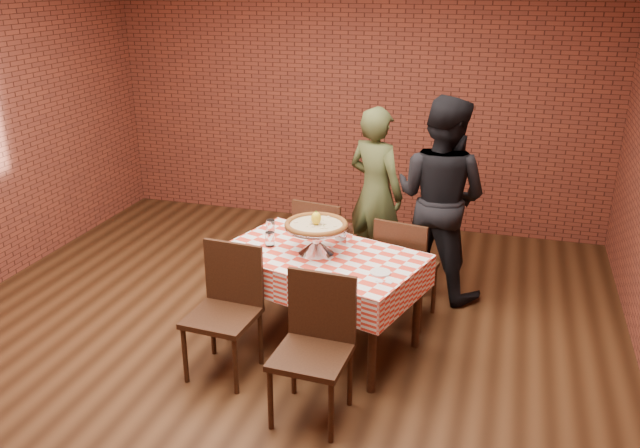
{
  "coord_description": "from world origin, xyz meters",
  "views": [
    {
      "loc": [
        1.68,
        -4.04,
        2.72
      ],
      "look_at": [
        0.37,
        0.38,
        0.95
      ],
      "focal_mm": 37.13,
      "sensor_mm": 36.0,
      "label": 1
    }
  ],
  "objects_px": {
    "chair_near_right": "(311,354)",
    "water_glass_left": "(270,239)",
    "condiment_caddy": "(344,233)",
    "pizza": "(316,225)",
    "diner_olive": "(375,193)",
    "diner_black": "(440,198)",
    "chair_far_left": "(326,246)",
    "water_glass_right": "(271,227)",
    "pizza_stand": "(316,239)",
    "table": "(321,299)",
    "chair_near_left": "(222,315)",
    "chair_far_right": "(407,268)"
  },
  "relations": [
    {
      "from": "pizza_stand",
      "to": "water_glass_left",
      "type": "distance_m",
      "value": 0.38
    },
    {
      "from": "condiment_caddy",
      "to": "water_glass_right",
      "type": "bearing_deg",
      "value": -161.0
    },
    {
      "from": "chair_near_left",
      "to": "condiment_caddy",
      "type": "bearing_deg",
      "value": 56.79
    },
    {
      "from": "chair_far_left",
      "to": "diner_olive",
      "type": "height_order",
      "value": "diner_olive"
    },
    {
      "from": "water_glass_left",
      "to": "chair_far_left",
      "type": "xyz_separation_m",
      "value": [
        0.22,
        0.79,
        -0.35
      ]
    },
    {
      "from": "water_glass_right",
      "to": "chair_far_left",
      "type": "relative_size",
      "value": 0.12
    },
    {
      "from": "pizza",
      "to": "water_glass_left",
      "type": "xyz_separation_m",
      "value": [
        -0.38,
        0.02,
        -0.16
      ]
    },
    {
      "from": "water_glass_right",
      "to": "diner_black",
      "type": "relative_size",
      "value": 0.06
    },
    {
      "from": "pizza",
      "to": "water_glass_left",
      "type": "relative_size",
      "value": 4.21
    },
    {
      "from": "chair_near_left",
      "to": "diner_olive",
      "type": "relative_size",
      "value": 0.58
    },
    {
      "from": "table",
      "to": "condiment_caddy",
      "type": "height_order",
      "value": "condiment_caddy"
    },
    {
      "from": "table",
      "to": "pizza_stand",
      "type": "relative_size",
      "value": 3.02
    },
    {
      "from": "condiment_caddy",
      "to": "pizza_stand",
      "type": "bearing_deg",
      "value": -98.74
    },
    {
      "from": "water_glass_right",
      "to": "diner_black",
      "type": "xyz_separation_m",
      "value": [
        1.24,
        0.88,
        0.07
      ]
    },
    {
      "from": "condiment_caddy",
      "to": "diner_black",
      "type": "bearing_deg",
      "value": 74.68
    },
    {
      "from": "water_glass_right",
      "to": "condiment_caddy",
      "type": "bearing_deg",
      "value": -0.95
    },
    {
      "from": "water_glass_right",
      "to": "diner_black",
      "type": "height_order",
      "value": "diner_black"
    },
    {
      "from": "condiment_caddy",
      "to": "chair_near_right",
      "type": "relative_size",
      "value": 0.16
    },
    {
      "from": "pizza_stand",
      "to": "chair_far_left",
      "type": "height_order",
      "value": "pizza_stand"
    },
    {
      "from": "chair_near_right",
      "to": "condiment_caddy",
      "type": "bearing_deg",
      "value": 97.37
    },
    {
      "from": "pizza",
      "to": "water_glass_right",
      "type": "xyz_separation_m",
      "value": [
        -0.46,
        0.27,
        -0.16
      ]
    },
    {
      "from": "pizza_stand",
      "to": "chair_near_left",
      "type": "relative_size",
      "value": 0.51
    },
    {
      "from": "chair_near_right",
      "to": "chair_far_right",
      "type": "bearing_deg",
      "value": 79.04
    },
    {
      "from": "pizza_stand",
      "to": "water_glass_right",
      "type": "xyz_separation_m",
      "value": [
        -0.46,
        0.27,
        -0.05
      ]
    },
    {
      "from": "pizza_stand",
      "to": "chair_near_right",
      "type": "relative_size",
      "value": 0.51
    },
    {
      "from": "pizza_stand",
      "to": "condiment_caddy",
      "type": "height_order",
      "value": "pizza_stand"
    },
    {
      "from": "table",
      "to": "water_glass_right",
      "type": "distance_m",
      "value": 0.72
    },
    {
      "from": "water_glass_left",
      "to": "diner_black",
      "type": "bearing_deg",
      "value": 44.52
    },
    {
      "from": "water_glass_left",
      "to": "water_glass_right",
      "type": "bearing_deg",
      "value": 109.29
    },
    {
      "from": "table",
      "to": "diner_black",
      "type": "relative_size",
      "value": 0.81
    },
    {
      "from": "diner_olive",
      "to": "diner_black",
      "type": "bearing_deg",
      "value": -174.37
    },
    {
      "from": "pizza_stand",
      "to": "water_glass_right",
      "type": "height_order",
      "value": "pizza_stand"
    },
    {
      "from": "water_glass_left",
      "to": "condiment_caddy",
      "type": "height_order",
      "value": "condiment_caddy"
    },
    {
      "from": "chair_near_right",
      "to": "diner_black",
      "type": "relative_size",
      "value": 0.53
    },
    {
      "from": "pizza_stand",
      "to": "condiment_caddy",
      "type": "bearing_deg",
      "value": 61.31
    },
    {
      "from": "chair_near_left",
      "to": "chair_far_right",
      "type": "relative_size",
      "value": 1.02
    },
    {
      "from": "pizza_stand",
      "to": "chair_far_left",
      "type": "bearing_deg",
      "value": 100.75
    },
    {
      "from": "water_glass_left",
      "to": "condiment_caddy",
      "type": "distance_m",
      "value": 0.57
    },
    {
      "from": "diner_olive",
      "to": "pizza_stand",
      "type": "bearing_deg",
      "value": 109.91
    },
    {
      "from": "pizza_stand",
      "to": "chair_near_left",
      "type": "height_order",
      "value": "pizza_stand"
    },
    {
      "from": "diner_black",
      "to": "chair_near_right",
      "type": "bearing_deg",
      "value": 96.54
    },
    {
      "from": "water_glass_left",
      "to": "chair_near_right",
      "type": "distance_m",
      "value": 1.16
    },
    {
      "from": "water_glass_left",
      "to": "diner_black",
      "type": "distance_m",
      "value": 1.61
    },
    {
      "from": "pizza_stand",
      "to": "water_glass_left",
      "type": "height_order",
      "value": "pizza_stand"
    },
    {
      "from": "chair_near_right",
      "to": "water_glass_left",
      "type": "bearing_deg",
      "value": 126.21
    },
    {
      "from": "diner_black",
      "to": "water_glass_right",
      "type": "bearing_deg",
      "value": 56.71
    },
    {
      "from": "chair_far_left",
      "to": "diner_black",
      "type": "bearing_deg",
      "value": -150.92
    },
    {
      "from": "chair_near_left",
      "to": "chair_far_left",
      "type": "bearing_deg",
      "value": 79.95
    },
    {
      "from": "water_glass_left",
      "to": "water_glass_right",
      "type": "xyz_separation_m",
      "value": [
        -0.09,
        0.25,
        0.0
      ]
    },
    {
      "from": "chair_near_right",
      "to": "chair_far_left",
      "type": "height_order",
      "value": "chair_near_right"
    }
  ]
}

